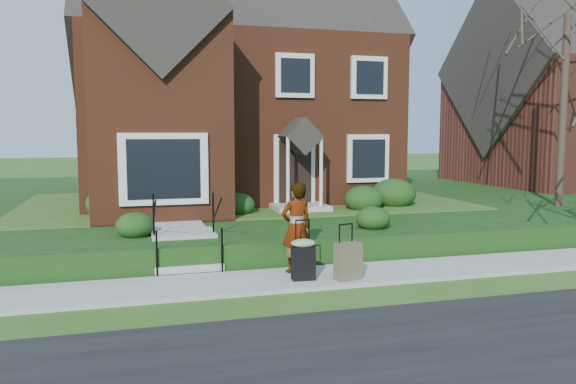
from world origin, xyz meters
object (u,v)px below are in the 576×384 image
object	(u,v)px
suitcase_black	(303,257)
suitcase_olive	(348,261)
woman	(296,227)
front_steps	(185,245)

from	to	relation	value
suitcase_black	suitcase_olive	bearing A→B (deg)	-10.92
woman	suitcase_black	bearing A→B (deg)	77.20
woman	suitcase_black	world-z (taller)	woman
suitcase_olive	woman	bearing A→B (deg)	119.61
front_steps	woman	distance (m)	2.61
suitcase_black	suitcase_olive	world-z (taller)	suitcase_black
front_steps	woman	xyz separation A→B (m)	(2.09, -1.46, 0.52)
front_steps	woman	size ratio (longest dim) A/B	1.10
front_steps	suitcase_black	distance (m)	2.93
suitcase_black	front_steps	bearing A→B (deg)	137.87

